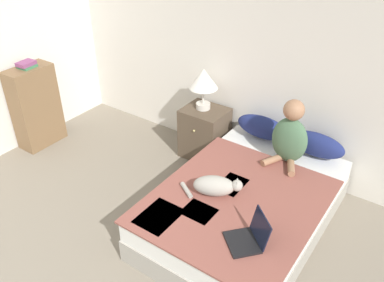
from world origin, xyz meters
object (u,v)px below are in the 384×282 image
(pillow_near, at_px, (262,127))
(table_lamp, at_px, (204,80))
(bed, at_px, (245,208))
(nightstand, at_px, (205,133))
(laptop_open, at_px, (249,237))
(pillow_far, at_px, (316,145))
(book_stack_top, at_px, (27,65))
(bookshelf, at_px, (36,107))
(person_sitting, at_px, (290,136))
(cat_tabby, at_px, (215,186))

(pillow_near, distance_m, table_lamp, 0.84)
(bed, height_order, table_lamp, table_lamp)
(pillow_near, distance_m, nightstand, 0.76)
(laptop_open, xyz_separation_m, table_lamp, (-1.38, 1.42, 0.47))
(nightstand, bearing_deg, pillow_near, 7.13)
(bed, bearing_deg, table_lamp, 141.43)
(pillow_far, xyz_separation_m, laptop_open, (0.02, -1.49, -0.07))
(book_stack_top, bearing_deg, pillow_near, 21.83)
(nightstand, height_order, bookshelf, bookshelf)
(pillow_far, height_order, bookshelf, bookshelf)
(pillow_near, relative_size, pillow_far, 1.00)
(bed, xyz_separation_m, laptop_open, (0.33, -0.59, 0.29))
(table_lamp, height_order, book_stack_top, table_lamp)
(bookshelf, distance_m, book_stack_top, 0.55)
(bed, relative_size, table_lamp, 4.19)
(table_lamp, height_order, bookshelf, table_lamp)
(person_sitting, bearing_deg, laptop_open, -79.97)
(pillow_near, height_order, table_lamp, table_lamp)
(bookshelf, bearing_deg, laptop_open, -7.87)
(nightstand, xyz_separation_m, table_lamp, (-0.04, 0.02, 0.67))
(pillow_near, xyz_separation_m, table_lamp, (-0.74, -0.07, 0.40))
(person_sitting, xyz_separation_m, nightstand, (-1.12, 0.18, -0.44))
(laptop_open, bearing_deg, pillow_near, 154.49)
(bookshelf, bearing_deg, table_lamp, 27.78)
(bed, relative_size, bookshelf, 2.00)
(pillow_far, height_order, person_sitting, person_sitting)
(pillow_near, bearing_deg, person_sitting, -32.21)
(person_sitting, xyz_separation_m, table_lamp, (-1.16, 0.20, 0.23))
(cat_tabby, bearing_deg, pillow_near, 67.60)
(pillow_far, bearing_deg, laptop_open, -89.33)
(person_sitting, height_order, book_stack_top, person_sitting)
(bed, relative_size, laptop_open, 5.12)
(cat_tabby, xyz_separation_m, laptop_open, (0.53, -0.35, -0.04))
(pillow_far, bearing_deg, table_lamp, -177.14)
(nightstand, xyz_separation_m, book_stack_top, (-1.89, -0.95, 0.75))
(nightstand, bearing_deg, pillow_far, 3.80)
(bed, distance_m, laptop_open, 0.73)
(person_sitting, relative_size, book_stack_top, 3.30)
(pillow_far, relative_size, cat_tabby, 1.07)
(cat_tabby, height_order, bookshelf, bookshelf)
(cat_tabby, bearing_deg, laptop_open, -61.15)
(table_lamp, bearing_deg, laptop_open, -45.96)
(person_sitting, height_order, table_lamp, person_sitting)
(pillow_far, bearing_deg, bed, -108.95)
(laptop_open, xyz_separation_m, book_stack_top, (-3.23, 0.45, 0.56))
(pillow_near, height_order, bookshelf, bookshelf)
(pillow_far, height_order, cat_tabby, pillow_far)
(pillow_near, bearing_deg, bookshelf, -158.06)
(book_stack_top, bearing_deg, bookshelf, -84.94)
(nightstand, bearing_deg, person_sitting, -8.99)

